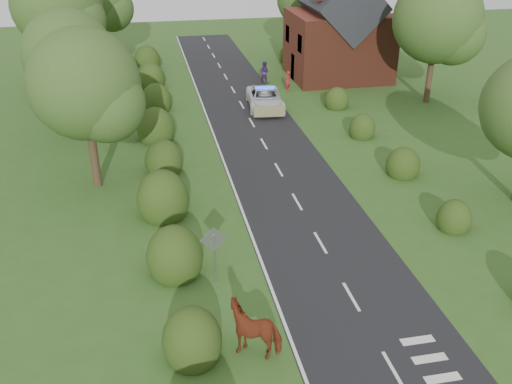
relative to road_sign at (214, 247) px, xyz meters
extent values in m
plane|color=#365820|center=(5.00, -2.00, -1.65)|extent=(120.00, 120.00, 0.00)
cube|color=black|center=(5.00, 13.00, -1.64)|extent=(6.00, 70.00, 0.02)
cube|color=white|center=(5.00, -6.00, -1.63)|extent=(0.12, 1.80, 0.01)
cube|color=white|center=(5.00, -2.00, -1.63)|extent=(0.12, 1.80, 0.01)
cube|color=white|center=(5.00, 2.00, -1.63)|extent=(0.12, 1.80, 0.01)
cube|color=white|center=(5.00, 6.00, -1.63)|extent=(0.12, 1.80, 0.01)
cube|color=white|center=(5.00, 10.00, -1.63)|extent=(0.12, 1.80, 0.01)
cube|color=white|center=(5.00, 14.00, -1.63)|extent=(0.12, 1.80, 0.01)
cube|color=white|center=(5.00, 18.00, -1.63)|extent=(0.12, 1.80, 0.01)
cube|color=white|center=(5.00, 22.00, -1.63)|extent=(0.12, 1.80, 0.01)
cube|color=white|center=(5.00, 26.00, -1.63)|extent=(0.12, 1.80, 0.01)
cube|color=white|center=(5.00, 30.00, -1.63)|extent=(0.12, 1.80, 0.01)
cube|color=white|center=(5.00, 34.00, -1.63)|extent=(0.12, 1.80, 0.01)
cube|color=white|center=(5.00, 38.00, -1.63)|extent=(0.12, 1.80, 0.01)
cube|color=white|center=(5.00, 42.00, -1.63)|extent=(0.12, 1.80, 0.01)
cube|color=white|center=(5.00, 46.00, -1.63)|extent=(0.12, 1.80, 0.01)
cube|color=white|center=(2.10, 13.00, -1.63)|extent=(0.12, 70.00, 0.01)
cube|color=white|center=(6.40, -6.60, -1.63)|extent=(1.20, 0.35, 0.01)
cube|color=white|center=(6.40, -5.70, -1.63)|extent=(1.20, 0.35, 0.01)
cube|color=white|center=(6.40, -4.80, -1.63)|extent=(1.20, 0.35, 0.01)
ellipsoid|color=#294416|center=(-1.30, -4.00, -0.99)|extent=(2.00, 2.10, 2.40)
ellipsoid|color=#294416|center=(-1.50, 1.00, -0.91)|extent=(2.30, 2.41, 2.70)
ellipsoid|color=#294416|center=(-1.70, 6.00, -0.83)|extent=(2.50, 2.62, 3.00)
ellipsoid|color=#294416|center=(-1.40, 11.00, -0.97)|extent=(2.10, 2.20, 2.50)
ellipsoid|color=#294416|center=(-1.60, 16.00, -0.88)|extent=(2.40, 2.52, 2.80)
ellipsoid|color=#294416|center=(-1.30, 22.00, -0.94)|extent=(2.20, 2.31, 2.60)
ellipsoid|color=#294416|center=(-1.50, 28.00, -0.91)|extent=(2.30, 2.41, 2.70)
ellipsoid|color=#294416|center=(-1.60, 34.00, -0.88)|extent=(2.40, 2.52, 2.80)
ellipsoid|color=#294416|center=(11.40, 2.00, -1.13)|extent=(1.60, 1.68, 1.90)
ellipsoid|color=#294416|center=(11.60, 8.00, -1.08)|extent=(1.90, 2.00, 2.10)
ellipsoid|color=#294416|center=(11.50, 14.00, -1.10)|extent=(1.70, 1.78, 2.00)
ellipsoid|color=#294416|center=(11.80, 20.00, -1.10)|extent=(1.80, 1.89, 2.00)
ellipsoid|color=#294416|center=(11.60, 34.00, -1.10)|extent=(1.70, 1.78, 2.00)
cylinder|color=#332316|center=(-5.00, 10.00, 0.33)|extent=(0.44, 0.44, 3.96)
sphere|color=#345222|center=(-5.00, 10.00, 3.93)|extent=(5.60, 5.60, 5.60)
sphere|color=#456426|center=(-4.02, 9.44, 3.03)|extent=(3.92, 3.92, 3.92)
cylinder|color=#332316|center=(-6.50, 18.00, 0.22)|extent=(0.44, 0.44, 3.74)
sphere|color=#345222|center=(-6.50, 18.00, 3.62)|extent=(5.60, 5.60, 5.60)
sphere|color=#456426|center=(-5.52, 17.44, 2.77)|extent=(3.92, 3.92, 3.92)
cylinder|color=#332316|center=(-8.00, 28.00, 0.77)|extent=(0.44, 0.44, 4.84)
sphere|color=#345222|center=(-8.00, 28.00, 5.17)|extent=(6.80, 6.80, 6.80)
sphere|color=#456426|center=(-6.81, 27.32, 4.07)|extent=(4.76, 4.76, 4.76)
cylinder|color=#332316|center=(-5.50, 38.00, 0.44)|extent=(0.44, 0.44, 4.18)
sphere|color=#456426|center=(-4.45, 37.40, 3.29)|extent=(4.20, 4.20, 4.20)
cylinder|color=#332316|center=(19.00, 20.00, 0.55)|extent=(0.44, 0.44, 4.40)
sphere|color=#345222|center=(19.00, 20.00, 4.55)|extent=(6.40, 6.40, 6.40)
sphere|color=#456426|center=(20.12, 19.36, 3.55)|extent=(4.48, 4.48, 4.48)
cylinder|color=#332316|center=(14.00, 36.00, 0.33)|extent=(0.44, 0.44, 3.96)
sphere|color=#456426|center=(15.05, 35.40, 3.03)|extent=(4.20, 4.20, 4.20)
cylinder|color=gray|center=(0.00, 0.00, -0.55)|extent=(0.08, 0.08, 2.20)
cube|color=gray|center=(0.00, 0.00, 0.35)|extent=(1.06, 0.04, 1.06)
cube|color=brown|center=(14.50, 28.00, 1.10)|extent=(8.00, 7.00, 5.50)
cube|color=black|center=(14.50, 28.00, 4.55)|extent=(5.94, 7.40, 5.94)
imported|color=#612E17|center=(0.84, -4.03, -0.87)|extent=(2.48, 1.92, 1.56)
imported|color=silver|center=(6.56, 20.93, -0.91)|extent=(2.95, 5.54, 1.48)
cube|color=yellow|center=(6.31, 18.24, -0.99)|extent=(2.21, 0.27, 0.81)
cube|color=blue|center=(6.56, 20.93, -0.09)|extent=(1.49, 0.42, 0.14)
imported|color=#B21E27|center=(9.28, 24.90, -0.85)|extent=(0.69, 0.69, 1.61)
imported|color=#402661|center=(7.93, 27.55, -0.74)|extent=(1.13, 1.08, 1.83)
camera|label=1|loc=(-2.11, -18.67, 11.85)|focal=40.00mm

